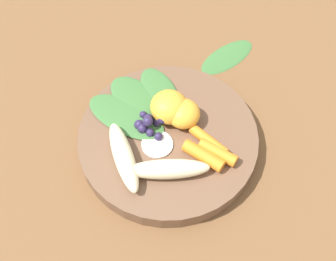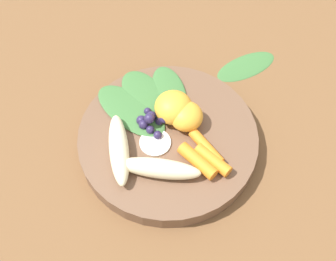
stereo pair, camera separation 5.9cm
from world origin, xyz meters
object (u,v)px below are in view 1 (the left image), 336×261
Objects in this scene: banana_peeled_left at (168,169)px; orange_segment_near at (169,107)px; bowl at (168,139)px; kale_leaf_stray at (227,56)px; banana_peeled_right at (124,157)px.

banana_peeled_left is 0.10m from orange_segment_near.
bowl is at bearing 57.29° from orange_segment_near.
bowl is at bearing -159.80° from kale_leaf_stray.
kale_leaf_stray is (-0.20, -0.15, -0.04)m from banana_peeled_left.
banana_peeled_left is 1.01× the size of kale_leaf_stray.
bowl is 0.05m from orange_segment_near.
banana_peeled_left is at bearing 53.57° from banana_peeled_right.
orange_segment_near reaches higher than kale_leaf_stray.
kale_leaf_stray is (-0.25, -0.11, -0.04)m from banana_peeled_right.
orange_segment_near is at bearing -122.71° from bowl.
orange_segment_near is at bearing -164.94° from kale_leaf_stray.
kale_leaf_stray is at bearing 124.64° from banana_peeled_right.
banana_peeled_right reaches higher than kale_leaf_stray.
banana_peeled_right is at bearing -166.06° from kale_leaf_stray.
orange_segment_near is (-0.09, -0.04, 0.01)m from banana_peeled_right.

